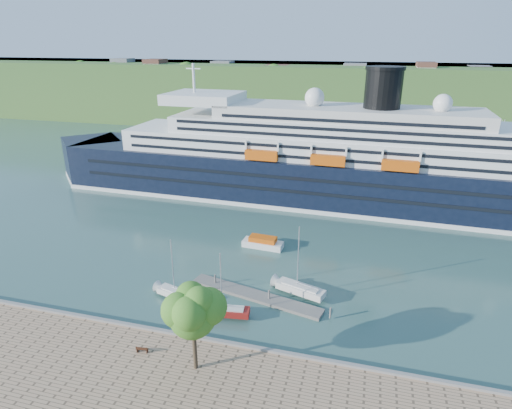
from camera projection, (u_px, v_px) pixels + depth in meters
name	position (u px, v px, depth m)	size (l,w,h in m)	color
ground	(191.00, 343.00, 50.26)	(400.00, 400.00, 0.00)	#30564C
far_hillside	(329.00, 95.00, 176.50)	(400.00, 50.00, 24.00)	#305B24
quay_coping	(190.00, 336.00, 49.67)	(220.00, 0.50, 0.30)	slate
cruise_ship	(313.00, 135.00, 90.70)	(127.50, 18.57, 28.63)	black
park_bench	(142.00, 349.00, 47.20)	(1.35, 0.56, 0.87)	#432313
promenade_tree	(193.00, 325.00, 43.15)	(6.53, 6.53, 10.82)	#296A1C
floating_pontoon	(255.00, 296.00, 59.16)	(19.52, 2.39, 0.43)	slate
sailboat_white_near	(176.00, 272.00, 57.15)	(6.62, 1.84, 8.56)	silver
sailboat_red	(225.00, 288.00, 53.36)	(6.79, 1.89, 8.77)	maroon
sailboat_white_far	(302.00, 264.00, 57.79)	(7.65, 2.12, 9.88)	silver
tender_launch	(263.00, 242.00, 73.10)	(7.00, 2.39, 1.93)	#CF500C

